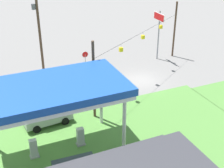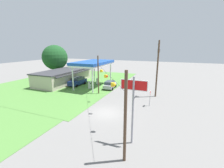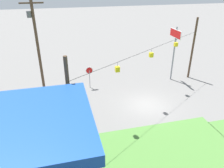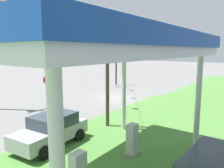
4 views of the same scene
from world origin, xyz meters
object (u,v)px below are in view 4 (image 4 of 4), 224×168
object	(u,v)px
gas_station_canopy	(109,46)
stop_sign_roadside	(46,82)
car_at_pumps_front	(51,129)
fuel_pump_near	(132,140)
stop_sign_overhead	(106,54)

from	to	relation	value
gas_station_canopy	stop_sign_roadside	xyz separation A→B (m)	(-7.10, -13.64, -3.46)
car_at_pumps_front	stop_sign_roadside	xyz separation A→B (m)	(-6.86, -9.52, 0.93)
fuel_pump_near	gas_station_canopy	bearing A→B (deg)	0.05
car_at_pumps_front	stop_sign_overhead	world-z (taller)	stop_sign_overhead
car_at_pumps_front	stop_sign_roadside	distance (m)	11.77
stop_sign_roadside	stop_sign_overhead	world-z (taller)	stop_sign_overhead
gas_station_canopy	stop_sign_overhead	world-z (taller)	stop_sign_overhead
car_at_pumps_front	stop_sign_overhead	bearing A→B (deg)	-156.36
fuel_pump_near	stop_sign_overhead	size ratio (longest dim) A/B	0.25
stop_sign_roadside	fuel_pump_near	bearing A→B (deg)	-111.02
car_at_pumps_front	stop_sign_roadside	world-z (taller)	stop_sign_roadside
car_at_pumps_front	stop_sign_overhead	size ratio (longest dim) A/B	0.67
fuel_pump_near	car_at_pumps_front	size ratio (longest dim) A/B	0.37
stop_sign_roadside	stop_sign_overhead	size ratio (longest dim) A/B	0.39
stop_sign_roadside	car_at_pumps_front	bearing A→B (deg)	-125.79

